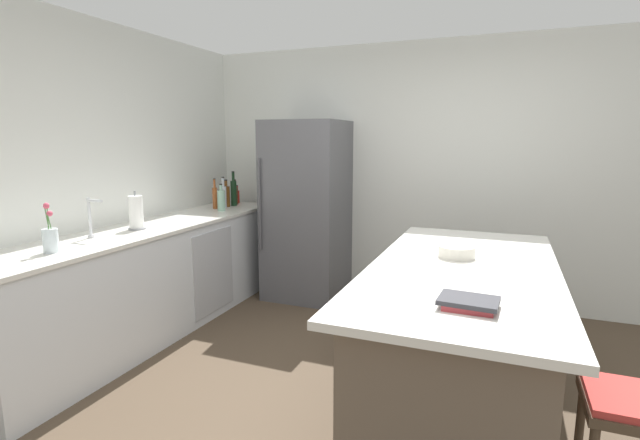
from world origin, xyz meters
name	(u,v)px	position (x,y,z in m)	size (l,w,h in m)	color
ground_plane	(368,411)	(0.00, 0.00, 0.00)	(7.20, 7.20, 0.00)	#4C3D2D
wall_rear	(432,174)	(0.00, 2.25, 1.30)	(6.00, 0.10, 2.60)	silver
wall_left	(60,186)	(-2.45, 0.00, 1.30)	(0.10, 6.00, 2.60)	silver
counter_run_left	(155,278)	(-2.07, 0.53, 0.46)	(0.69, 3.18, 0.93)	silver
kitchen_island	(460,338)	(0.50, 0.24, 0.46)	(1.05, 2.23, 0.91)	brown
refrigerator	(307,210)	(-1.21, 1.85, 0.92)	(0.77, 0.74, 1.83)	#56565B
bar_stool	(631,424)	(1.22, -0.51, 0.53)	(0.36, 0.36, 0.66)	#473828
sink_faucet	(91,217)	(-2.12, -0.04, 1.09)	(0.15, 0.05, 0.30)	silver
flower_vase	(50,238)	(-1.99, -0.47, 1.03)	(0.09, 0.09, 0.32)	silver
paper_towel_roll	(136,213)	(-2.06, 0.35, 1.06)	(0.14, 0.14, 0.31)	gray
hot_sauce_bottle	(237,196)	(-2.14, 2.00, 1.01)	(0.05, 0.05, 0.20)	red
syrup_bottle	(235,195)	(-2.10, 1.90, 1.03)	(0.06, 0.06, 0.28)	#5B3319
wine_bottle	(234,192)	(-2.06, 1.80, 1.08)	(0.06, 0.06, 0.38)	#19381E
whiskey_bottle	(226,196)	(-2.10, 1.71, 1.05)	(0.08, 0.08, 0.29)	brown
soda_bottle	(223,196)	(-2.08, 1.63, 1.06)	(0.06, 0.06, 0.33)	silver
vinegar_bottle	(215,197)	(-2.12, 1.53, 1.05)	(0.05, 0.05, 0.32)	#994C23
gin_bottle	(221,200)	(-1.97, 1.43, 1.04)	(0.08, 0.08, 0.28)	#8CB79E
cookbook_stack	(468,303)	(0.58, -0.47, 0.94)	(0.27, 0.20, 0.05)	#A83338
mixing_bowl	(457,252)	(0.44, 0.44, 0.95)	(0.23, 0.23, 0.07)	silver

